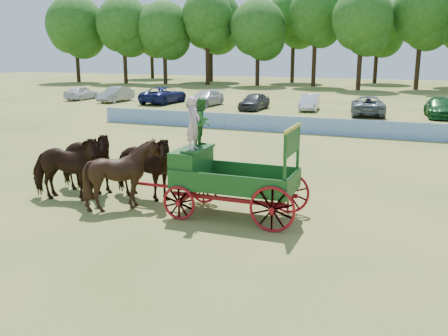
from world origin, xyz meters
The scene contains 9 objects.
ground centered at (0.00, 0.00, 0.00)m, with size 160.00×160.00×0.00m, color #AA8F4D.
horse_lead_left centered at (-4.06, 0.85, 1.17)m, with size 1.26×2.78×2.34m, color black.
horse_lead_right centered at (-4.06, 1.95, 1.17)m, with size 1.26×2.78×2.34m, color black.
horse_wheel_left centered at (-1.66, 0.85, 1.17)m, with size 1.90×2.13×2.35m, color black.
horse_wheel_right centered at (-1.66, 1.95, 1.17)m, with size 1.26×2.78×2.34m, color black.
farm_dray centered at (1.30, 1.43, 1.65)m, with size 5.99×2.00×3.80m.
sponsor_banner centered at (-1.00, 18.00, 0.53)m, with size 26.00×0.08×1.05m, color #205BB0.
parked_cars centered at (-4.19, 29.89, 0.75)m, with size 46.41×7.79×1.60m.
treeline centered at (-4.59, 59.87, 9.35)m, with size 89.36×23.58×14.99m.
Camera 1 is at (7.24, -12.84, 5.22)m, focal length 40.00 mm.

